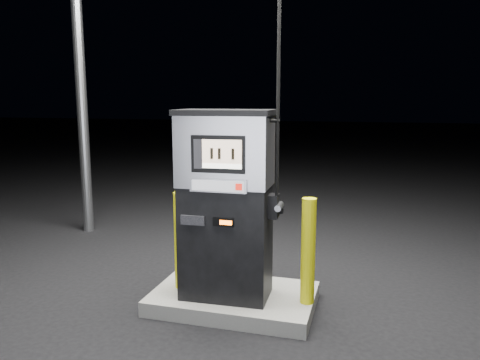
# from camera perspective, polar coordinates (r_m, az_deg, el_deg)

# --- Properties ---
(ground) EXTENTS (80.00, 80.00, 0.00)m
(ground) POSITION_cam_1_polar(r_m,az_deg,el_deg) (4.89, -0.75, -15.05)
(ground) COLOR black
(ground) RESTS_ON ground
(pump_island) EXTENTS (1.60, 1.00, 0.15)m
(pump_island) POSITION_cam_1_polar(r_m,az_deg,el_deg) (4.86, -0.75, -14.25)
(pump_island) COLOR #5F5F5B
(pump_island) RESTS_ON ground
(fuel_dispenser) EXTENTS (1.00, 0.57, 3.76)m
(fuel_dispenser) POSITION_cam_1_polar(r_m,az_deg,el_deg) (4.46, -1.70, -2.82)
(fuel_dispenser) COLOR black
(fuel_dispenser) RESTS_ON pump_island
(bollard_left) EXTENTS (0.17, 0.17, 0.99)m
(bollard_left) POSITION_cam_1_polar(r_m,az_deg,el_deg) (4.80, -7.23, -7.32)
(bollard_left) COLOR #CCCA0B
(bollard_left) RESTS_ON pump_island
(bollard_right) EXTENTS (0.18, 0.18, 1.01)m
(bollard_right) POSITION_cam_1_polar(r_m,az_deg,el_deg) (4.46, 8.30, -8.59)
(bollard_right) COLOR #CCCA0B
(bollard_right) RESTS_ON pump_island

